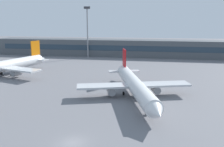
{
  "coord_description": "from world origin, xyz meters",
  "views": [
    {
      "loc": [
        12.71,
        -35.57,
        19.82
      ],
      "look_at": [
        -0.47,
        40.0,
        3.0
      ],
      "focal_mm": 39.78,
      "sensor_mm": 36.0,
      "label": 1
    }
  ],
  "objects": [
    {
      "name": "ground_plane",
      "position": [
        0.0,
        40.0,
        0.0
      ],
      "size": [
        400.0,
        400.0,
        0.0
      ],
      "primitive_type": "plane",
      "color": "slate"
    },
    {
      "name": "terminal_building",
      "position": [
        0.0,
        98.76,
        4.5
      ],
      "size": [
        150.43,
        12.13,
        9.0
      ],
      "color": "#4C5156",
      "rests_on": "ground_plane"
    },
    {
      "name": "airplane_near",
      "position": [
        7.95,
        26.0,
        3.23
      ],
      "size": [
        29.78,
        41.82,
        10.58
      ],
      "color": "silver",
      "rests_on": "ground_plane"
    },
    {
      "name": "airplane_mid",
      "position": [
        -40.65,
        41.67,
        3.43
      ],
      "size": [
        31.58,
        44.33,
        11.23
      ],
      "color": "silver",
      "rests_on": "ground_plane"
    },
    {
      "name": "floodlight_tower_west",
      "position": [
        -22.39,
        91.2,
        15.13
      ],
      "size": [
        3.2,
        0.8,
        26.21
      ],
      "color": "gray",
      "rests_on": "ground_plane"
    }
  ]
}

